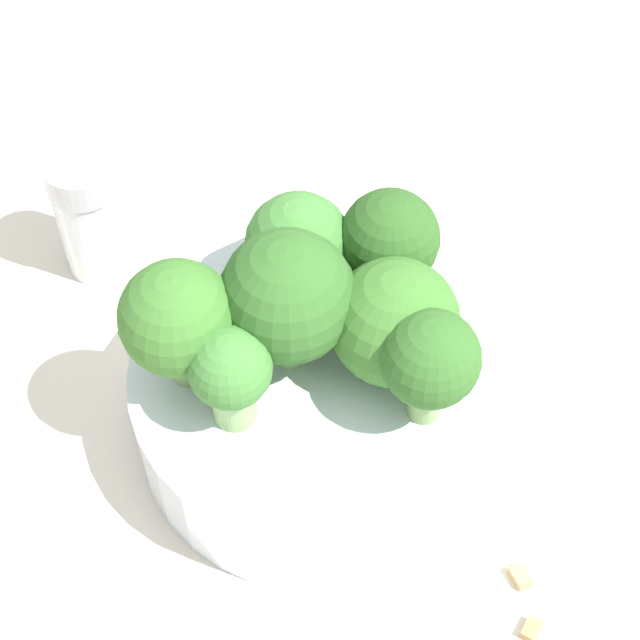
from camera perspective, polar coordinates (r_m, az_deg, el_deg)
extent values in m
plane|color=beige|center=(0.47, 0.00, -5.60)|extent=(3.00, 3.00, 0.00)
cylinder|color=silver|center=(0.45, 0.00, -4.16)|extent=(0.16, 0.16, 0.04)
cylinder|color=#84AD66|center=(0.41, -4.65, -4.05)|extent=(0.02, 0.02, 0.03)
sphere|color=#3D7533|center=(0.40, -4.83, -2.55)|extent=(0.03, 0.03, 0.03)
cylinder|color=#7A9E5B|center=(0.41, 5.67, -3.77)|extent=(0.02, 0.02, 0.03)
sphere|color=#2D5B23|center=(0.40, 5.92, -2.07)|extent=(0.04, 0.04, 0.04)
cylinder|color=#84AD66|center=(0.43, 3.84, -1.54)|extent=(0.02, 0.02, 0.02)
sphere|color=#386B28|center=(0.41, 3.98, -0.02)|extent=(0.05, 0.05, 0.05)
cylinder|color=#84AD66|center=(0.43, -1.67, -0.73)|extent=(0.02, 0.02, 0.03)
sphere|color=#2D5B23|center=(0.41, -1.74, 1.27)|extent=(0.05, 0.05, 0.05)
cylinder|color=#84AD66|center=(0.42, -7.27, -2.34)|extent=(0.02, 0.02, 0.03)
sphere|color=#386B28|center=(0.40, -7.60, -0.47)|extent=(0.05, 0.05, 0.05)
cylinder|color=#8EB770|center=(0.45, 3.60, 2.61)|extent=(0.02, 0.02, 0.03)
sphere|color=#28511E|center=(0.43, 3.74, 4.37)|extent=(0.04, 0.04, 0.04)
cylinder|color=#7A9E5B|center=(0.45, -1.12, 2.49)|extent=(0.02, 0.02, 0.02)
sphere|color=#3D7533|center=(0.44, -1.16, 4.01)|extent=(0.04, 0.04, 0.04)
cylinder|color=silver|center=(0.52, -11.96, 4.99)|extent=(0.03, 0.03, 0.05)
cylinder|color=#B7B7BC|center=(0.49, -12.62, 7.64)|extent=(0.03, 0.03, 0.02)
cube|color=#AD7F4C|center=(0.43, 11.25, -15.78)|extent=(0.01, 0.01, 0.01)
cube|color=tan|center=(0.44, 10.69, -13.18)|extent=(0.01, 0.01, 0.01)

